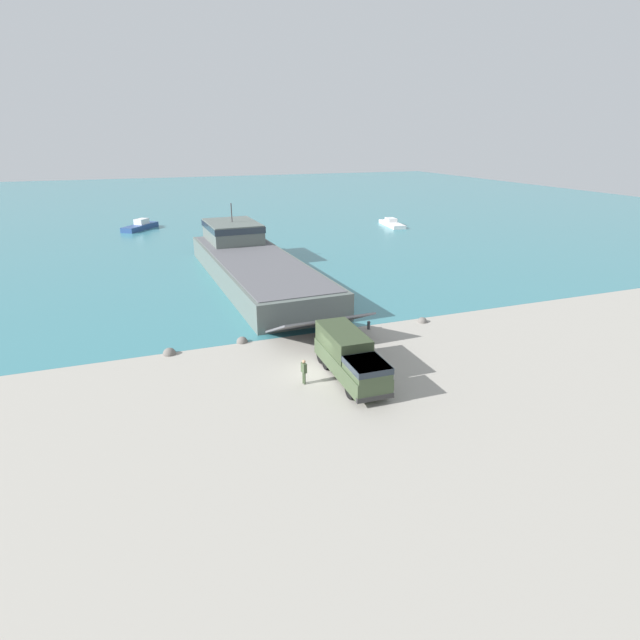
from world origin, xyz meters
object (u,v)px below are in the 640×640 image
Objects in this scene: moored_boat_b at (392,223)px; moored_boat_a at (140,226)px; soldier_on_ramp at (304,370)px; military_truck at (350,357)px; mooring_bollard at (369,325)px; landing_craft at (251,262)px.

moored_boat_a is at bearing -8.30° from moored_boat_b.
soldier_on_ramp reaches higher than moored_boat_b.
military_truck is at bearing 66.63° from moored_boat_b.
soldier_on_ramp is 11.39m from mooring_bollard.
landing_craft is 4.87× the size of moored_boat_a.
military_truck is 10.76× the size of mooring_bollard.
landing_craft is 4.58× the size of military_truck.
mooring_bollard is at bearing -76.68° from landing_craft.
moored_boat_a is at bearing 87.78° from soldier_on_ramp.
moored_boat_b is (43.81, -12.32, -0.15)m from moored_boat_a.
soldier_on_ramp is 2.28× the size of mooring_bollard.
soldier_on_ramp is 64.57m from moored_boat_b.
moored_boat_a is at bearing 105.96° from mooring_bollard.
landing_craft reaches higher than military_truck.
landing_craft is 21.60× the size of soldier_on_ramp.
moored_boat_a is 45.51m from moored_boat_b.
landing_craft is at bearing 74.56° from soldier_on_ramp.
landing_craft is 4.55× the size of moored_boat_b.
mooring_bollard is (16.78, -58.65, -0.18)m from moored_boat_a.
moored_boat_a is (-11.27, 38.55, -1.26)m from landing_craft.
landing_craft reaches higher than moored_boat_a.
moored_boat_b is 53.64m from mooring_bollard.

